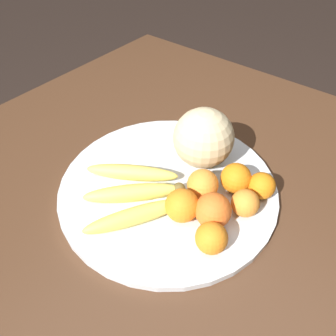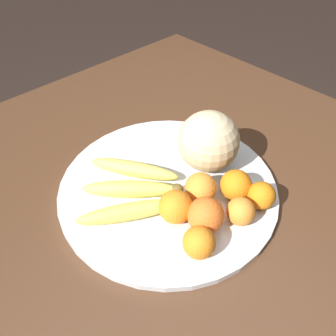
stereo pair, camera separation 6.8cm
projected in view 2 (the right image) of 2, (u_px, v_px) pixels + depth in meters
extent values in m
plane|color=black|center=(192.00, 327.00, 1.24)|extent=(12.00, 12.00, 0.00)
cube|color=#4C301E|center=(209.00, 201.00, 0.73)|extent=(1.34, 1.13, 0.04)
cube|color=#4C301E|center=(175.00, 129.00, 1.53)|extent=(0.07, 0.07, 0.72)
cylinder|color=silver|center=(168.00, 187.00, 0.72)|extent=(0.47, 0.47, 0.02)
torus|color=#1E4C56|center=(168.00, 186.00, 0.72)|extent=(0.47, 0.47, 0.01)
sphere|color=beige|center=(208.00, 141.00, 0.71)|extent=(0.14, 0.14, 0.14)
sphere|color=brown|center=(177.00, 190.00, 0.68)|extent=(0.03, 0.03, 0.03)
ellipsoid|color=#E5D156|center=(134.00, 169.00, 0.72)|extent=(0.19, 0.14, 0.04)
ellipsoid|color=#E5D156|center=(130.00, 189.00, 0.68)|extent=(0.17, 0.17, 0.04)
ellipsoid|color=#E5D156|center=(128.00, 212.00, 0.64)|extent=(0.13, 0.19, 0.04)
sphere|color=orange|center=(241.00, 211.00, 0.62)|extent=(0.06, 0.06, 0.06)
sphere|color=orange|center=(175.00, 206.00, 0.63)|extent=(0.07, 0.07, 0.07)
sphere|color=orange|center=(200.00, 188.00, 0.66)|extent=(0.06, 0.06, 0.06)
sphere|color=orange|center=(206.00, 215.00, 0.61)|extent=(0.07, 0.07, 0.07)
sphere|color=orange|center=(199.00, 242.00, 0.57)|extent=(0.06, 0.06, 0.06)
sphere|color=orange|center=(236.00, 185.00, 0.67)|extent=(0.06, 0.06, 0.06)
sphere|color=orange|center=(261.00, 195.00, 0.65)|extent=(0.06, 0.06, 0.06)
cube|color=white|center=(168.00, 202.00, 0.67)|extent=(0.07, 0.07, 0.00)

